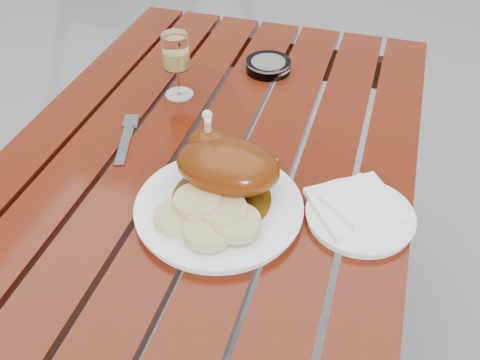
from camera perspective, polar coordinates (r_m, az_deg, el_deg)
name	(u,v)px	position (r m, az deg, el deg)	size (l,w,h in m)	color
ground	(220,351)	(1.65, -2.19, -17.74)	(60.00, 60.00, 0.00)	slate
table	(216,269)	(1.34, -2.60, -9.43)	(0.80, 1.20, 0.75)	maroon
dinner_plate	(219,208)	(0.93, -2.25, -3.04)	(0.29, 0.29, 0.02)	white
roast_duck	(225,165)	(0.93, -1.63, 1.62)	(0.18, 0.18, 0.13)	#523209
bread_dumplings	(208,217)	(0.88, -3.39, -3.91)	(0.18, 0.13, 0.03)	#CFBF7E
wine_glass	(177,66)	(1.21, -6.74, 11.98)	(0.06, 0.06, 0.15)	#EBC66B
side_plate	(360,216)	(0.94, 12.66, -3.79)	(0.19, 0.19, 0.02)	white
napkin	(356,206)	(0.94, 12.26, -2.68)	(0.14, 0.13, 0.01)	white
ashtray	(268,66)	(1.33, 3.03, 12.08)	(0.11, 0.11, 0.03)	#B2B7BC
fork	(125,141)	(1.12, -12.12, 4.09)	(0.02, 0.16, 0.01)	gray
knife	(250,211)	(0.94, 1.04, -3.34)	(0.02, 0.23, 0.01)	gray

